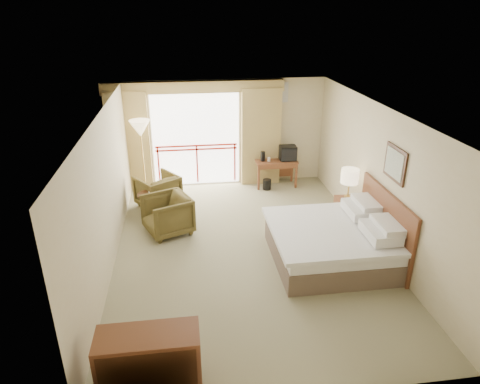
{
  "coord_description": "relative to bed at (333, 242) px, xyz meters",
  "views": [
    {
      "loc": [
        -1.11,
        -7.11,
        4.35
      ],
      "look_at": [
        -0.09,
        0.4,
        1.04
      ],
      "focal_mm": 32.0,
      "sensor_mm": 36.0,
      "label": 1
    }
  ],
  "objects": [
    {
      "name": "floor",
      "position": [
        -1.5,
        0.6,
        -0.38
      ],
      "size": [
        7.0,
        7.0,
        0.0
      ],
      "primitive_type": "plane",
      "color": "gray",
      "rests_on": "ground"
    },
    {
      "name": "ceiling",
      "position": [
        -1.5,
        0.6,
        2.32
      ],
      "size": [
        7.0,
        7.0,
        0.0
      ],
      "primitive_type": "plane",
      "rotation": [
        3.14,
        0.0,
        0.0
      ],
      "color": "white",
      "rests_on": "wall_back"
    },
    {
      "name": "wall_back",
      "position": [
        -1.5,
        4.1,
        0.97
      ],
      "size": [
        5.0,
        0.0,
        5.0
      ],
      "primitive_type": "plane",
      "rotation": [
        1.57,
        0.0,
        0.0
      ],
      "color": "beige",
      "rests_on": "ground"
    },
    {
      "name": "wall_front",
      "position": [
        -1.5,
        -2.9,
        0.97
      ],
      "size": [
        5.0,
        0.0,
        5.0
      ],
      "primitive_type": "plane",
      "rotation": [
        -1.57,
        0.0,
        0.0
      ],
      "color": "beige",
      "rests_on": "ground"
    },
    {
      "name": "wall_left",
      "position": [
        -4.0,
        0.6,
        0.97
      ],
      "size": [
        0.0,
        7.0,
        7.0
      ],
      "primitive_type": "plane",
      "rotation": [
        1.57,
        0.0,
        1.57
      ],
      "color": "beige",
      "rests_on": "ground"
    },
    {
      "name": "wall_right",
      "position": [
        1.0,
        0.6,
        0.97
      ],
      "size": [
        0.0,
        7.0,
        7.0
      ],
      "primitive_type": "plane",
      "rotation": [
        1.57,
        0.0,
        -1.57
      ],
      "color": "beige",
      "rests_on": "ground"
    },
    {
      "name": "balcony_door",
      "position": [
        -2.3,
        4.08,
        0.82
      ],
      "size": [
        2.4,
        0.0,
        2.4
      ],
      "primitive_type": "plane",
      "rotation": [
        1.57,
        0.0,
        0.0
      ],
      "color": "white",
      "rests_on": "wall_back"
    },
    {
      "name": "balcony_railing",
      "position": [
        -2.3,
        4.06,
        0.44
      ],
      "size": [
        2.09,
        0.03,
        1.02
      ],
      "color": "#A91C0E",
      "rests_on": "wall_back"
    },
    {
      "name": "curtain_left",
      "position": [
        -3.95,
        3.95,
        0.87
      ],
      "size": [
        1.0,
        0.26,
        2.5
      ],
      "primitive_type": "cube",
      "color": "olive",
      "rests_on": "wall_back"
    },
    {
      "name": "curtain_right",
      "position": [
        -0.65,
        3.95,
        0.87
      ],
      "size": [
        1.0,
        0.26,
        2.5
      ],
      "primitive_type": "cube",
      "color": "olive",
      "rests_on": "wall_back"
    },
    {
      "name": "valance",
      "position": [
        -2.3,
        3.98,
        2.17
      ],
      "size": [
        4.4,
        0.22,
        0.28
      ],
      "primitive_type": "cube",
      "color": "olive",
      "rests_on": "wall_back"
    },
    {
      "name": "hvac_vent",
      "position": [
        -0.2,
        4.07,
        1.97
      ],
      "size": [
        0.5,
        0.04,
        0.5
      ],
      "primitive_type": "cube",
      "color": "silver",
      "rests_on": "wall_back"
    },
    {
      "name": "bed",
      "position": [
        0.0,
        0.0,
        0.0
      ],
      "size": [
        2.13,
        2.06,
        0.97
      ],
      "color": "brown",
      "rests_on": "floor"
    },
    {
      "name": "headboard",
      "position": [
        0.96,
        0.0,
        0.27
      ],
      "size": [
        0.06,
        2.1,
        1.3
      ],
      "primitive_type": "cube",
      "color": "#5C2E1B",
      "rests_on": "wall_right"
    },
    {
      "name": "framed_art",
      "position": [
        0.97,
        0.0,
        1.47
      ],
      "size": [
        0.04,
        0.72,
        0.6
      ],
      "color": "black",
      "rests_on": "wall_right"
    },
    {
      "name": "nightstand",
      "position": [
        0.71,
        1.18,
        -0.05
      ],
      "size": [
        0.48,
        0.56,
        0.65
      ],
      "primitive_type": "cube",
      "rotation": [
        0.0,
        0.0,
        -0.06
      ],
      "color": "#5C2E1B",
      "rests_on": "floor"
    },
    {
      "name": "table_lamp",
      "position": [
        0.71,
        1.23,
        0.77
      ],
      "size": [
        0.36,
        0.36,
        0.64
      ],
      "rotation": [
        0.0,
        0.0,
        0.35
      ],
      "color": "tan",
      "rests_on": "nightstand"
    },
    {
      "name": "phone",
      "position": [
        0.66,
        1.03,
        0.31
      ],
      "size": [
        0.19,
        0.16,
        0.08
      ],
      "primitive_type": "cube",
      "rotation": [
        0.0,
        0.0,
        -0.17
      ],
      "color": "black",
      "rests_on": "nightstand"
    },
    {
      "name": "desk",
      "position": [
        -0.28,
        3.7,
        0.17
      ],
      "size": [
        1.07,
        0.52,
        0.7
      ],
      "rotation": [
        0.0,
        0.0,
        0.01
      ],
      "color": "#5C2E1B",
      "rests_on": "floor"
    },
    {
      "name": "tv",
      "position": [
        0.02,
        3.65,
        0.5
      ],
      "size": [
        0.41,
        0.33,
        0.38
      ],
      "rotation": [
        0.0,
        0.0,
        -0.03
      ],
      "color": "black",
      "rests_on": "desk"
    },
    {
      "name": "coffee_maker",
      "position": [
        -0.63,
        3.66,
        0.44
      ],
      "size": [
        0.15,
        0.15,
        0.25
      ],
      "primitive_type": "cylinder",
      "rotation": [
        0.0,
        0.0,
        0.35
      ],
      "color": "black",
      "rests_on": "desk"
    },
    {
      "name": "cup",
      "position": [
        -0.48,
        3.61,
        0.37
      ],
      "size": [
        0.08,
        0.08,
        0.11
      ],
      "primitive_type": "cylinder",
      "rotation": [
        0.0,
        0.0,
        0.12
      ],
      "color": "white",
      "rests_on": "desk"
    },
    {
      "name": "wastebasket",
      "position": [
        -0.55,
        3.43,
        -0.24
      ],
      "size": [
        0.23,
        0.23,
        0.27
      ],
      "primitive_type": "cylinder",
      "rotation": [
        0.0,
        0.0,
        -0.11
      ],
      "color": "black",
      "rests_on": "floor"
    },
    {
      "name": "armchair_far",
      "position": [
        -3.28,
        2.77,
        -0.38
      ],
      "size": [
        1.18,
        1.19,
        0.79
      ],
      "primitive_type": "imported",
      "rotation": [
        0.0,
        0.0,
        -2.54
      ],
      "color": "#453A1B",
      "rests_on": "floor"
    },
    {
      "name": "armchair_near",
      "position": [
        -3.03,
        1.48,
        -0.38
      ],
      "size": [
        1.15,
        1.14,
        0.81
      ],
      "primitive_type": "imported",
      "rotation": [
        0.0,
        0.0,
        -1.18
      ],
      "color": "#453A1B",
      "rests_on": "floor"
    },
    {
      "name": "side_table",
      "position": [
        -3.42,
        2.2,
        0.02
      ],
      "size": [
        0.53,
        0.53,
        0.58
      ],
      "rotation": [
        0.0,
        0.0,
        -0.32
      ],
      "color": "black",
      "rests_on": "floor"
    },
    {
      "name": "book",
      "position": [
        -3.42,
        2.2,
        0.2
      ],
      "size": [
        0.21,
        0.24,
        0.02
      ],
      "primitive_type": "imported",
      "rotation": [
        0.0,
        0.0,
        0.35
      ],
      "color": "white",
      "rests_on": "side_table"
    },
    {
      "name": "floor_lamp",
      "position": [
        -3.61,
        3.46,
        1.26
      ],
      "size": [
        0.49,
        0.49,
        1.91
      ],
      "rotation": [
        0.0,
        0.0,
        -0.07
      ],
      "color": "tan",
      "rests_on": "floor"
    },
    {
      "name": "dresser",
      "position": [
        -3.16,
        -2.5,
        0.03
      ],
      "size": [
        1.23,
        0.52,
        0.82
      ],
      "rotation": [
        0.0,
        0.0,
        0.06
      ],
      "color": "#5C2E1B",
      "rests_on": "floor"
    }
  ]
}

